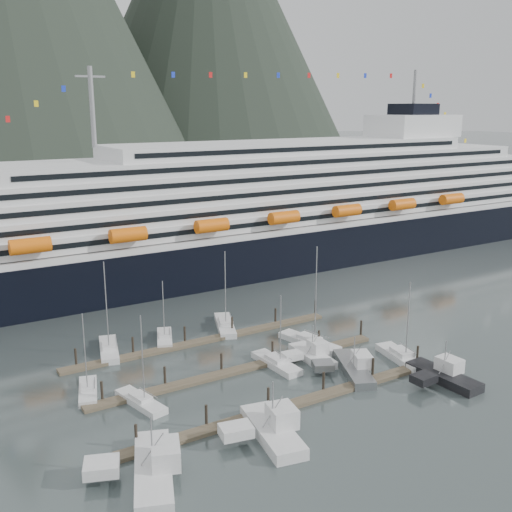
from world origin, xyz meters
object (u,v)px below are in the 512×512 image
Objects in this scene: trawler_b at (271,430)px; sailboat_h at (401,358)px; sailboat_b at (141,402)px; sailboat_d at (309,342)px; sailboat_a at (88,391)px; cruise_ship at (260,217)px; trawler_d at (443,375)px; sailboat_g at (225,326)px; sailboat_e at (109,350)px; trawler_e at (312,355)px; sailboat_c at (276,364)px; sailboat_f at (165,338)px; trawler_c at (353,367)px; trawler_a at (152,468)px.

sailboat_h is at bearing -63.77° from trawler_b.
sailboat_d is (31.28, 5.15, 0.04)m from sailboat_b.
cruise_ship is at bearing -34.07° from sailboat_a.
sailboat_g is at bearing 22.11° from trawler_d.
sailboat_a is at bearing 135.82° from sailboat_g.
sailboat_b is 0.83× the size of sailboat_e.
trawler_e is at bearing -85.23° from sailboat_a.
sailboat_b is 1.09× the size of sailboat_c.
cruise_ship is 75.17m from sailboat_a.
sailboat_b is 22.41m from sailboat_f.
trawler_c is at bearing -135.59° from sailboat_c.
sailboat_e is 9.59m from sailboat_f.
sailboat_b is 0.88× the size of sailboat_g.
trawler_b is (-0.96, -34.97, 0.58)m from sailboat_f.
cruise_ship is 63.80m from sailboat_h.
sailboat_d is at bearing 18.64° from trawler_d.
cruise_ship is 62.13m from sailboat_e.
trawler_c is at bearing -109.35° from cruise_ship.
sailboat_f is 1.13× the size of trawler_e.
sailboat_e is 1.42× the size of sailboat_f.
cruise_ship is 46.79m from sailboat_g.
trawler_b is at bearing 86.53° from trawler_d.
sailboat_a is at bearing 149.08° from sailboat_f.
sailboat_b reaches higher than sailboat_f.
sailboat_d is at bearing -112.78° from cruise_ship.
sailboat_h is at bearing -126.00° from sailboat_g.
sailboat_h is at bearing -117.11° from trawler_e.
trawler_b reaches higher than trawler_a.
sailboat_c is at bearing 43.48° from trawler_d.
sailboat_g is at bearing -17.87° from trawler_a.
sailboat_f is at bearing 45.37° from trawler_e.
sailboat_e is at bearing 111.70° from sailboat_g.
sailboat_c reaches higher than trawler_d.
sailboat_f reaches higher than trawler_e.
sailboat_f is 38.48m from trawler_a.
sailboat_h is at bearing -101.05° from cruise_ship.
sailboat_h reaches higher than trawler_e.
sailboat_g is at bearing 42.26° from sailboat_h.
sailboat_g is at bearing -75.06° from sailboat_e.
sailboat_d is 6.11m from trawler_e.
sailboat_c is (-29.92, -53.32, -11.63)m from cruise_ship.
sailboat_e reaches higher than sailboat_h.
sailboat_g is 1.19× the size of trawler_c.
trawler_a is 36.22m from trawler_e.
sailboat_e is at bearing -18.08° from sailboat_b.
sailboat_e reaches higher than sailboat_f.
sailboat_b is 0.75× the size of sailboat_d.
trawler_b is (8.63, -34.97, 0.53)m from sailboat_e.
sailboat_g is 1.03× the size of trawler_a.
sailboat_d is at bearing -28.01° from trawler_e.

